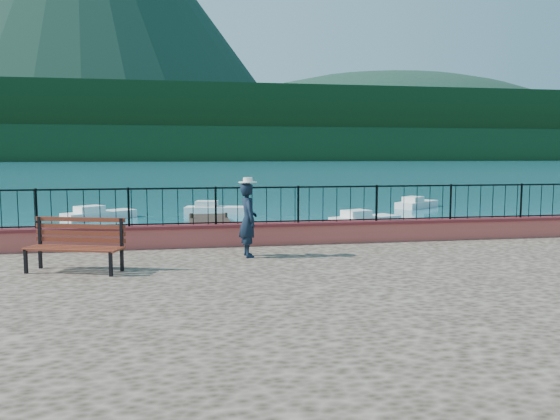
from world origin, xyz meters
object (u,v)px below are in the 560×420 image
object	(u,v)px
boat_1	(343,233)
boat_4	(216,207)
boat_5	(417,202)
person	(248,220)
boat_0	(61,244)
boat_3	(100,212)
park_bench	(75,256)
boat_2	(365,217)

from	to	relation	value
boat_1	boat_4	xyz separation A→B (m)	(-4.41, 12.13, 0.00)
boat_1	boat_5	world-z (taller)	same
person	boat_0	bearing A→B (deg)	30.56
person	boat_3	world-z (taller)	person
person	park_bench	bearing A→B (deg)	99.51
boat_3	boat_0	bearing A→B (deg)	-126.41
park_bench	boat_0	size ratio (longest dim) A/B	0.50
boat_1	boat_4	world-z (taller)	same
boat_2	boat_5	bearing A→B (deg)	29.66
boat_0	boat_1	distance (m)	10.76
person	boat_3	bearing A→B (deg)	11.39
person	boat_3	xyz separation A→B (m)	(-6.07, 19.03, -1.67)
boat_3	person	bearing A→B (deg)	-109.99
person	boat_2	xyz separation A→B (m)	(7.73, 14.05, -1.67)
boat_4	boat_5	distance (m)	13.81
park_bench	boat_5	distance (m)	29.30
person	boat_4	world-z (taller)	person
boat_2	boat_3	world-z (taller)	same
boat_3	boat_5	bearing A→B (deg)	-29.07
boat_5	boat_1	bearing A→B (deg)	-162.68
boat_2	boat_5	world-z (taller)	same
boat_1	person	bearing A→B (deg)	-101.94
park_bench	boat_1	bearing A→B (deg)	67.01
boat_2	boat_4	bearing A→B (deg)	116.04
person	boat_5	size ratio (longest dim) A/B	0.46
person	boat_5	xyz separation A→B (m)	(14.24, 22.10, -1.67)
boat_0	boat_5	world-z (taller)	same
boat_1	park_bench	bearing A→B (deg)	-113.94
person	boat_3	distance (m)	20.05
boat_5	boat_0	bearing A→B (deg)	177.46
person	boat_4	size ratio (longest dim) A/B	0.48
boat_3	park_bench	bearing A→B (deg)	-120.91
person	boat_1	bearing A→B (deg)	-36.09
person	boat_2	world-z (taller)	person
boat_1	boat_5	bearing A→B (deg)	73.28
boat_3	boat_4	xyz separation A→B (m)	(6.57, 1.66, 0.00)
boat_0	boat_3	xyz separation A→B (m)	(-0.25, 11.27, 0.00)
boat_3	boat_2	bearing A→B (deg)	-57.51
boat_3	boat_4	bearing A→B (deg)	-23.47
person	boat_0	world-z (taller)	person
boat_1	boat_2	world-z (taller)	same
boat_0	boat_3	distance (m)	11.27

